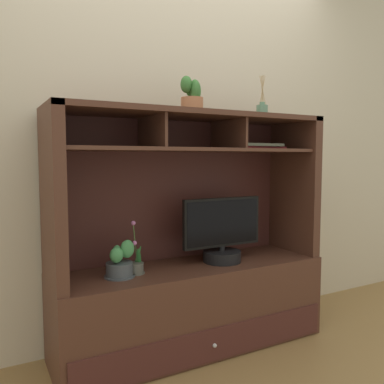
{
  "coord_description": "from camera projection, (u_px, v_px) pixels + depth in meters",
  "views": [
    {
      "loc": [
        -1.13,
        -2.07,
        1.16
      ],
      "look_at": [
        0.0,
        0.0,
        0.96
      ],
      "focal_mm": 37.09,
      "sensor_mm": 36.0,
      "label": 1
    }
  ],
  "objects": [
    {
      "name": "floor_plane",
      "position": [
        192.0,
        347.0,
        2.45
      ],
      "size": [
        6.0,
        6.0,
        0.02
      ],
      "primitive_type": "cube",
      "color": "olive",
      "rests_on": "ground"
    },
    {
      "name": "potted_succulent",
      "position": [
        192.0,
        98.0,
        2.32
      ],
      "size": [
        0.15,
        0.15,
        0.21
      ],
      "color": "#AA6946",
      "rests_on": "media_console"
    },
    {
      "name": "diffuser_bottle",
      "position": [
        262.0,
        111.0,
        2.61
      ],
      "size": [
        0.08,
        0.08,
        0.27
      ],
      "color": "slate",
      "rests_on": "media_console"
    },
    {
      "name": "potted_fern",
      "position": [
        120.0,
        264.0,
        2.15
      ],
      "size": [
        0.17,
        0.17,
        0.2
      ],
      "color": "#464E55",
      "rests_on": "media_console"
    },
    {
      "name": "potted_orchid",
      "position": [
        136.0,
        266.0,
        2.22
      ],
      "size": [
        0.1,
        0.1,
        0.3
      ],
      "color": "#55554D",
      "rests_on": "media_console"
    },
    {
      "name": "magazine_stack_left",
      "position": [
        253.0,
        147.0,
        2.62
      ],
      "size": [
        0.42,
        0.3,
        0.03
      ],
      "color": "#9C2C34",
      "rests_on": "media_console"
    },
    {
      "name": "media_console",
      "position": [
        191.0,
        277.0,
        2.42
      ],
      "size": [
        1.66,
        0.52,
        1.42
      ],
      "color": "#4E2C20",
      "rests_on": "ground"
    },
    {
      "name": "back_wall",
      "position": [
        172.0,
        121.0,
        2.58
      ],
      "size": [
        6.0,
        0.02,
        2.8
      ],
      "primitive_type": "cube",
      "color": "beige",
      "rests_on": "ground"
    },
    {
      "name": "tv_monitor",
      "position": [
        222.0,
        236.0,
        2.47
      ],
      "size": [
        0.54,
        0.24,
        0.4
      ],
      "color": "black",
      "rests_on": "media_console"
    }
  ]
}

